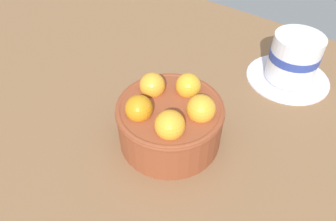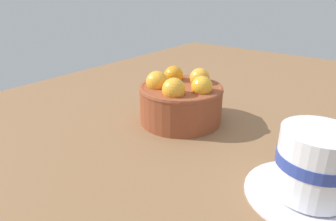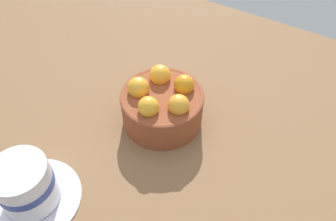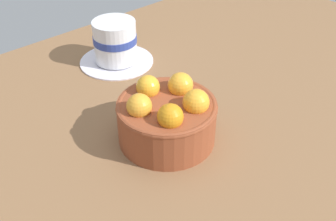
# 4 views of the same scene
# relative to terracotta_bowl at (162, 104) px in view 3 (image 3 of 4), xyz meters

# --- Properties ---
(ground_plane) EXTENTS (1.44, 0.89, 0.03)m
(ground_plane) POSITION_rel_terracotta_bowl_xyz_m (0.00, -0.00, -0.06)
(ground_plane) COLOR brown
(terracotta_bowl) EXTENTS (0.15, 0.15, 0.10)m
(terracotta_bowl) POSITION_rel_terracotta_bowl_xyz_m (0.00, 0.00, 0.00)
(terracotta_bowl) COLOR brown
(terracotta_bowl) RESTS_ON ground_plane
(coffee_cup) EXTENTS (0.15, 0.15, 0.09)m
(coffee_cup) POSITION_rel_terracotta_bowl_xyz_m (-0.08, -0.25, -0.00)
(coffee_cup) COLOR white
(coffee_cup) RESTS_ON ground_plane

